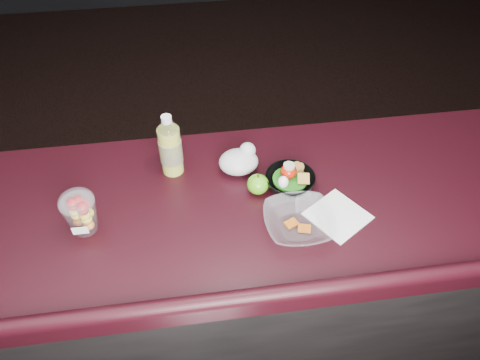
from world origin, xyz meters
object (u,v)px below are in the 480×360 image
Objects in this scene: fruit_cup at (80,212)px; snack_bowl at (290,181)px; green_apple at (258,184)px; takeout_bowl at (299,222)px; lemonade_bottle at (171,149)px.

fruit_cup is 0.79× the size of snack_bowl.
green_apple is 0.10m from snack_bowl.
takeout_bowl is (0.10, -0.17, -0.01)m from green_apple.
fruit_cup is 2.02× the size of green_apple.
green_apple is (0.27, -0.14, -0.06)m from lemonade_bottle.
lemonade_bottle is at bearing 38.49° from fruit_cup.
takeout_bowl is at bearing -7.83° from fruit_cup.
fruit_cup is (-0.27, -0.22, -0.02)m from lemonade_bottle.
lemonade_bottle reaches higher than takeout_bowl.
snack_bowl reaches higher than green_apple.
lemonade_bottle is 1.54× the size of fruit_cup.
green_apple reaches higher than takeout_bowl.
green_apple is (0.54, 0.08, -0.04)m from fruit_cup.
fruit_cup is at bearing -141.51° from lemonade_bottle.
takeout_bowl is at bearing -92.92° from snack_bowl.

